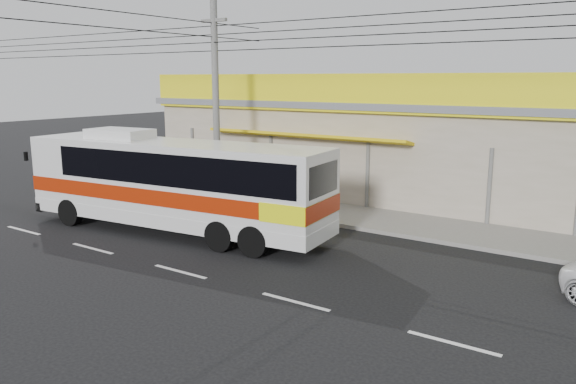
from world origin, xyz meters
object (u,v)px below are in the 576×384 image
motorbike_dark (211,181)px  utility_pole (214,37)px  coach_bus (178,180)px  motorbike_red (152,177)px

motorbike_dark → utility_pole: bearing=-112.2°
coach_bus → motorbike_red: bearing=138.1°
motorbike_red → motorbike_dark: bearing=-71.8°
motorbike_dark → motorbike_red: bearing=117.0°
coach_bus → motorbike_dark: coach_bus is taller
coach_bus → motorbike_red: size_ratio=6.72×
motorbike_red → motorbike_dark: (3.54, 0.46, 0.10)m
coach_bus → utility_pole: size_ratio=0.35×
coach_bus → utility_pole: 6.51m
motorbike_dark → coach_bus: bearing=-128.6°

